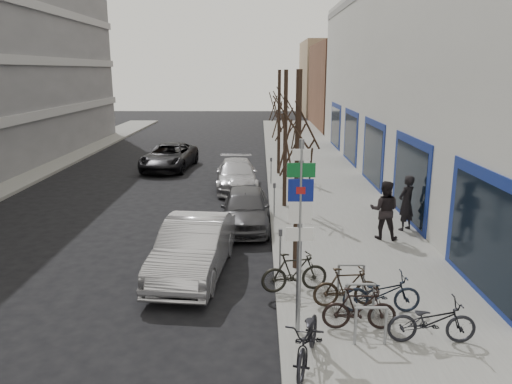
{
  "coord_description": "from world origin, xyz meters",
  "views": [
    {
      "loc": [
        1.6,
        -9.45,
        5.47
      ],
      "look_at": [
        1.49,
        4.73,
        2.0
      ],
      "focal_mm": 35.0,
      "sensor_mm": 36.0,
      "label": 1
    }
  ],
  "objects_px": {
    "tree_far": "(279,98)",
    "lane_car": "(169,157)",
    "highway_sign_pole": "(300,226)",
    "parked_car_mid": "(246,208)",
    "parked_car_back": "(237,175)",
    "bike_far_inner": "(347,287)",
    "bike_near_left": "(309,335)",
    "bike_far_curb": "(432,317)",
    "bike_rack": "(360,297)",
    "tree_near": "(298,125)",
    "meter_back": "(271,168)",
    "tree_mid": "(286,107)",
    "parked_car_front": "(194,248)",
    "pedestrian_far": "(384,210)",
    "meter_mid": "(274,196)",
    "pedestrian_near": "(406,203)",
    "meter_front": "(280,247)",
    "bike_near_right": "(359,308)",
    "bike_mid_inner": "(294,272)",
    "bike_mid_curb": "(382,290)"
  },
  "relations": [
    {
      "from": "bike_far_curb",
      "to": "meter_back",
      "type": "bearing_deg",
      "value": 12.01
    },
    {
      "from": "meter_mid",
      "to": "bike_mid_inner",
      "type": "distance_m",
      "value": 6.55
    },
    {
      "from": "tree_mid",
      "to": "bike_mid_curb",
      "type": "relative_size",
      "value": 3.13
    },
    {
      "from": "meter_mid",
      "to": "pedestrian_near",
      "type": "bearing_deg",
      "value": -20.13
    },
    {
      "from": "highway_sign_pole",
      "to": "bike_rack",
      "type": "xyz_separation_m",
      "value": [
        1.4,
        0.61,
        -1.8
      ]
    },
    {
      "from": "tree_mid",
      "to": "pedestrian_far",
      "type": "height_order",
      "value": "tree_mid"
    },
    {
      "from": "highway_sign_pole",
      "to": "parked_car_mid",
      "type": "distance_m",
      "value": 7.88
    },
    {
      "from": "bike_far_inner",
      "to": "parked_car_back",
      "type": "xyz_separation_m",
      "value": [
        -3.09,
        12.39,
        0.04
      ]
    },
    {
      "from": "highway_sign_pole",
      "to": "bike_near_left",
      "type": "height_order",
      "value": "highway_sign_pole"
    },
    {
      "from": "tree_far",
      "to": "pedestrian_far",
      "type": "xyz_separation_m",
      "value": [
        3.01,
        -10.51,
        -2.99
      ]
    },
    {
      "from": "meter_back",
      "to": "meter_front",
      "type": "bearing_deg",
      "value": -90.0
    },
    {
      "from": "tree_near",
      "to": "parked_car_mid",
      "type": "xyz_separation_m",
      "value": [
        -1.49,
        4.06,
        -3.39
      ]
    },
    {
      "from": "bike_near_right",
      "to": "bike_near_left",
      "type": "bearing_deg",
      "value": 138.55
    },
    {
      "from": "meter_front",
      "to": "parked_car_mid",
      "type": "distance_m",
      "value": 4.69
    },
    {
      "from": "meter_front",
      "to": "bike_near_right",
      "type": "relative_size",
      "value": 0.81
    },
    {
      "from": "parked_car_back",
      "to": "bike_far_inner",
      "type": "bearing_deg",
      "value": -79.54
    },
    {
      "from": "bike_near_left",
      "to": "bike_far_inner",
      "type": "relative_size",
      "value": 1.21
    },
    {
      "from": "bike_far_curb",
      "to": "parked_car_front",
      "type": "xyz_separation_m",
      "value": [
        -5.24,
        3.75,
        0.08
      ]
    },
    {
      "from": "tree_far",
      "to": "parked_car_front",
      "type": "xyz_separation_m",
      "value": [
        -2.8,
        -13.14,
        -3.33
      ]
    },
    {
      "from": "bike_rack",
      "to": "bike_far_curb",
      "type": "height_order",
      "value": "bike_far_curb"
    },
    {
      "from": "bike_near_right",
      "to": "bike_far_inner",
      "type": "height_order",
      "value": "bike_far_inner"
    },
    {
      "from": "tree_near",
      "to": "bike_far_curb",
      "type": "relative_size",
      "value": 3.12
    },
    {
      "from": "tree_far",
      "to": "bike_far_curb",
      "type": "bearing_deg",
      "value": -81.78
    },
    {
      "from": "lane_car",
      "to": "parked_car_front",
      "type": "bearing_deg",
      "value": -72.0
    },
    {
      "from": "bike_rack",
      "to": "bike_far_curb",
      "type": "xyz_separation_m",
      "value": [
        1.24,
        -0.99,
        0.03
      ]
    },
    {
      "from": "bike_far_curb",
      "to": "bike_near_left",
      "type": "bearing_deg",
      "value": 108.13
    },
    {
      "from": "parked_car_back",
      "to": "tree_mid",
      "type": "bearing_deg",
      "value": -63.23
    },
    {
      "from": "tree_far",
      "to": "parked_car_front",
      "type": "relative_size",
      "value": 1.18
    },
    {
      "from": "meter_front",
      "to": "pedestrian_near",
      "type": "xyz_separation_m",
      "value": [
        4.42,
        3.88,
        0.19
      ]
    },
    {
      "from": "highway_sign_pole",
      "to": "bike_far_curb",
      "type": "xyz_separation_m",
      "value": [
        2.64,
        -0.38,
        -1.77
      ]
    },
    {
      "from": "pedestrian_far",
      "to": "bike_far_inner",
      "type": "bearing_deg",
      "value": 82.9
    },
    {
      "from": "bike_mid_inner",
      "to": "parked_car_back",
      "type": "xyz_separation_m",
      "value": [
        -1.94,
        11.6,
        0.01
      ]
    },
    {
      "from": "meter_front",
      "to": "parked_car_back",
      "type": "xyz_separation_m",
      "value": [
        -1.63,
        10.56,
        -0.24
      ]
    },
    {
      "from": "tree_far",
      "to": "lane_car",
      "type": "height_order",
      "value": "tree_far"
    },
    {
      "from": "bike_mid_curb",
      "to": "parked_car_front",
      "type": "distance_m",
      "value": 5.17
    },
    {
      "from": "tree_near",
      "to": "meter_front",
      "type": "xyz_separation_m",
      "value": [
        -0.45,
        -0.5,
        -3.19
      ]
    },
    {
      "from": "parked_car_front",
      "to": "pedestrian_far",
      "type": "distance_m",
      "value": 6.39
    },
    {
      "from": "bike_mid_curb",
      "to": "bike_near_right",
      "type": "bearing_deg",
      "value": 138.72
    },
    {
      "from": "bike_near_left",
      "to": "bike_far_curb",
      "type": "xyz_separation_m",
      "value": [
        2.53,
        0.8,
        -0.05
      ]
    },
    {
      "from": "meter_back",
      "to": "pedestrian_near",
      "type": "distance_m",
      "value": 8.38
    },
    {
      "from": "tree_near",
      "to": "meter_back",
      "type": "xyz_separation_m",
      "value": [
        -0.45,
        10.5,
        -3.19
      ]
    },
    {
      "from": "bike_near_right",
      "to": "bike_far_inner",
      "type": "distance_m",
      "value": 1.06
    },
    {
      "from": "parked_car_mid",
      "to": "parked_car_back",
      "type": "xyz_separation_m",
      "value": [
        -0.59,
        6.0,
        -0.04
      ]
    },
    {
      "from": "bike_far_curb",
      "to": "parked_car_mid",
      "type": "distance_m",
      "value": 8.87
    },
    {
      "from": "bike_mid_curb",
      "to": "parked_car_front",
      "type": "relative_size",
      "value": 0.38
    },
    {
      "from": "bike_mid_inner",
      "to": "lane_car",
      "type": "xyz_separation_m",
      "value": [
        -5.98,
        16.38,
        0.06
      ]
    },
    {
      "from": "highway_sign_pole",
      "to": "parked_car_mid",
      "type": "xyz_separation_m",
      "value": [
        -1.29,
        7.57,
        -1.75
      ]
    },
    {
      "from": "meter_mid",
      "to": "pedestrian_near",
      "type": "height_order",
      "value": "pedestrian_near"
    },
    {
      "from": "parked_car_back",
      "to": "lane_car",
      "type": "distance_m",
      "value": 6.26
    },
    {
      "from": "meter_back",
      "to": "pedestrian_far",
      "type": "relative_size",
      "value": 0.66
    }
  ]
}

